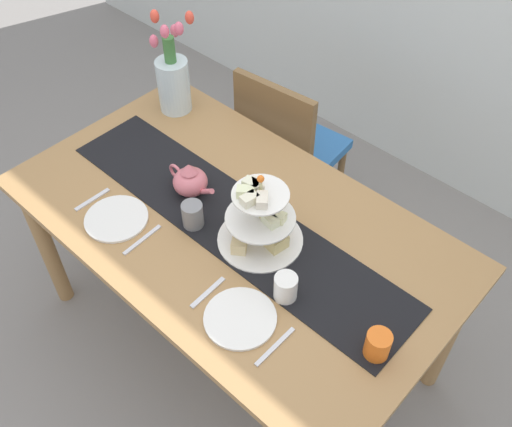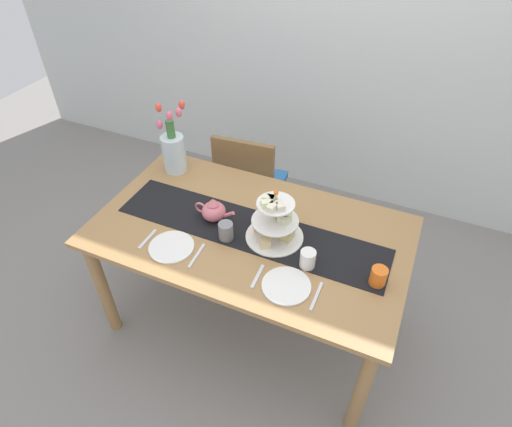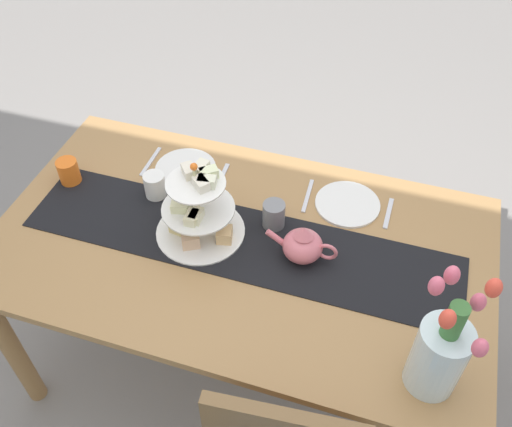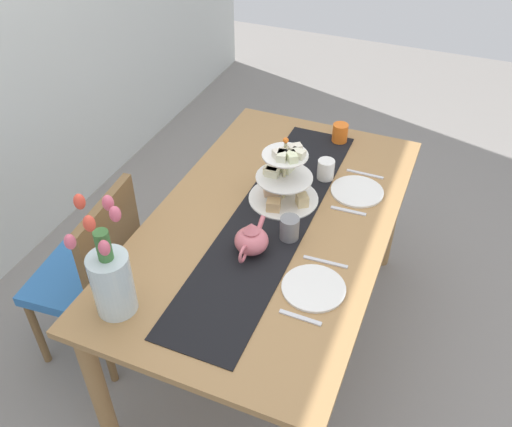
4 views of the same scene
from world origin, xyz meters
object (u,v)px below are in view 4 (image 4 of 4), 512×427
Objects in this scene: dinner_plate_right at (357,191)px; knife_right at (365,174)px; fork_right at (348,211)px; mug_grey at (289,228)px; tulip_vase at (111,277)px; dinner_plate_left at (314,288)px; knife_left at (325,262)px; teapot at (251,240)px; chair_left at (94,271)px; fork_left at (300,318)px; dining_table at (271,238)px; mug_white_text at (326,170)px; mug_orange at (340,133)px; tiered_cake_stand at (284,180)px.

knife_right is (0.15, 0.00, -0.00)m from dinner_plate_right.
mug_grey is (-0.25, 0.17, 0.05)m from fork_right.
tulip_vase is 0.70m from dinner_plate_left.
teapot is at bearing 100.24° from knife_left.
teapot reaches higher than chair_left.
chair_left reaches higher than fork_left.
tulip_vase is 2.64× the size of knife_right.
dinner_plate_left is 1.53× the size of fork_right.
mug_grey is at bearing -128.75° from dining_table.
dinner_plate_right is 2.42× the size of mug_grey.
mug_grey is 1.00× the size of mug_white_text.
chair_left is at bearing 129.82° from mug_white_text.
teapot reaches higher than fork_right.
dinner_plate_left is at bearing 180.00° from knife_right.
mug_orange is at bearing 12.38° from knife_left.
tulip_vase reaches higher than dining_table.
dining_table is 11.05× the size of fork_right.
fork_right is 1.58× the size of mug_grey.
dinner_plate_left reaches higher than knife_right.
chair_left is at bearing 91.10° from dinner_plate_left.
mug_grey reaches higher than knife_left.
fork_right is (0.03, -0.28, -0.10)m from tiered_cake_stand.
mug_grey is (0.08, 0.17, 0.05)m from knife_left.
mug_orange is at bearing -16.97° from tulip_vase.
tiered_cake_stand is at bearing 95.12° from fork_right.
dining_table is 3.70× the size of tulip_vase.
dinner_plate_left is at bearing -88.90° from chair_left.
mug_orange is (1.34, -0.41, -0.10)m from tulip_vase.
dinner_plate_right is (0.76, 0.00, 0.00)m from fork_left.
dinner_plate_left is (-0.31, -0.28, 0.11)m from dining_table.
dinner_plate_right is (0.62, 0.00, 0.00)m from dinner_plate_left.
fork_left is (-0.45, -0.28, 0.11)m from dining_table.
fork_left is (0.19, -0.60, -0.15)m from tulip_vase.
mug_orange is (1.02, -0.79, 0.32)m from chair_left.
mug_orange is at bearing 1.05° from mug_grey.
chair_left is 9.58× the size of mug_grey.
dinner_plate_right is 2.42× the size of mug_orange.
mug_grey is 0.44m from mug_white_text.
teapot is at bearing 71.35° from dinner_plate_left.
tulip_vase reaches higher than knife_right.
dinner_plate_right is (0.31, -0.28, 0.11)m from dining_table.
fork_right is at bearing 0.00° from fork_left.
knife_left is (0.48, -0.60, -0.15)m from tulip_vase.
tulip_vase is at bearing 151.68° from knife_right.
mug_white_text is at bearing 121.57° from knife_right.
dinner_plate_right is at bearing -41.97° from dining_table.
tiered_cake_stand is at bearing 0.48° from teapot.
dinner_plate_left and dinner_plate_right have the same top height.
tiered_cake_stand is 0.43m from knife_right.
chair_left is at bearing 99.48° from knife_left.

